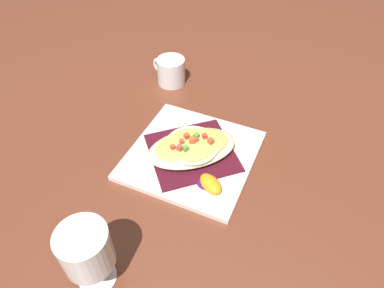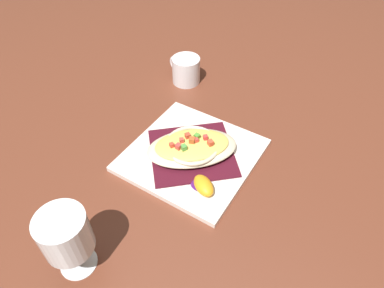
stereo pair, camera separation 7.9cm
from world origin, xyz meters
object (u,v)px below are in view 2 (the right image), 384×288
object	(u,v)px
orange_garnish	(203,185)
stemmed_glass	(66,236)
coffee_mug	(186,71)
square_plate	(192,155)
gratin_dish	(192,147)

from	to	relation	value
orange_garnish	stemmed_glass	world-z (taller)	stemmed_glass
orange_garnish	coffee_mug	size ratio (longest dim) A/B	0.64
coffee_mug	square_plate	bearing A→B (deg)	115.25
gratin_dish	stemmed_glass	distance (m)	0.34
gratin_dish	coffee_mug	xyz separation A→B (m)	(0.13, -0.28, -0.00)
square_plate	coffee_mug	distance (m)	0.31
gratin_dish	coffee_mug	size ratio (longest dim) A/B	2.28
square_plate	coffee_mug	xyz separation A→B (m)	(0.13, -0.28, 0.03)
square_plate	orange_garnish	size ratio (longest dim) A/B	4.09
gratin_dish	square_plate	bearing A→B (deg)	-99.61
gratin_dish	orange_garnish	world-z (taller)	gratin_dish
coffee_mug	stemmed_glass	size ratio (longest dim) A/B	0.75
gratin_dish	orange_garnish	bearing A→B (deg)	124.62
square_plate	gratin_dish	xyz separation A→B (m)	(0.00, 0.00, 0.03)
square_plate	orange_garnish	xyz separation A→B (m)	(-0.06, 0.09, 0.02)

